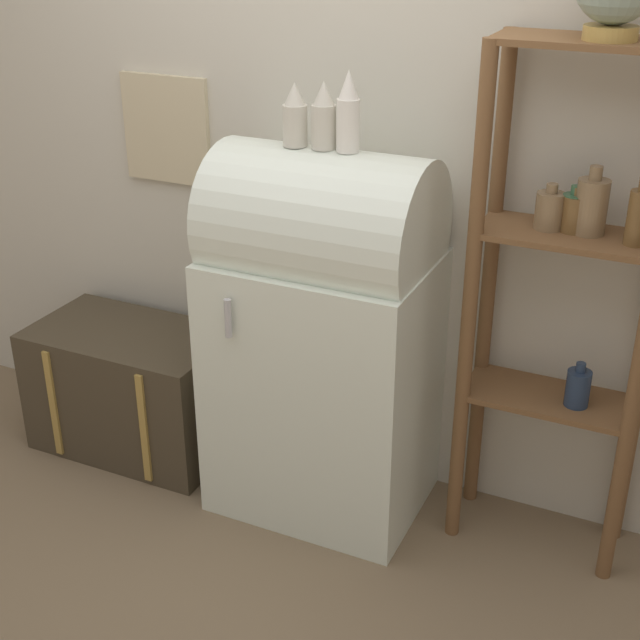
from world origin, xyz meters
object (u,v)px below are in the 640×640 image
refrigerator (323,334)px  suitcase_trunk (134,389)px  vase_left (295,117)px  vase_center (323,117)px  vase_right (348,114)px

refrigerator → suitcase_trunk: 0.97m
suitcase_trunk → vase_left: vase_left is taller
refrigerator → vase_center: 0.77m
vase_left → suitcase_trunk: bearing=179.6°
refrigerator → suitcase_trunk: (-0.86, 0.00, -0.43)m
suitcase_trunk → vase_right: vase_right is taller
refrigerator → vase_right: size_ratio=5.33×
refrigerator → vase_left: 0.77m
refrigerator → vase_right: bearing=2.0°
vase_left → refrigerator: bearing=1.5°
refrigerator → suitcase_trunk: size_ratio=1.71×
refrigerator → vase_left: (-0.10, -0.00, 0.76)m
vase_left → vase_right: 0.19m
suitcase_trunk → vase_left: 1.42m
refrigerator → vase_left: vase_left is taller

